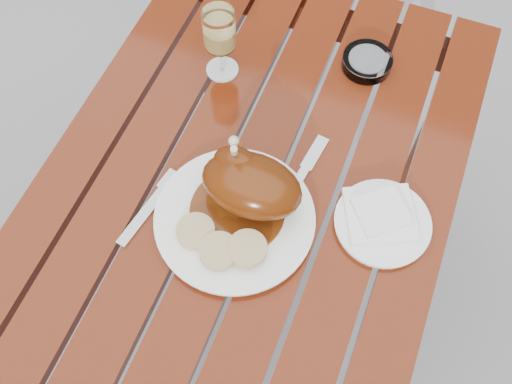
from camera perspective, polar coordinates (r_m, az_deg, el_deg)
ground at (r=1.83m, az=-0.61°, el=-10.47°), size 60.00×60.00×0.00m
table at (r=1.48m, az=-0.75°, el=-6.12°), size 0.80×1.20×0.75m
dinner_plate at (r=1.09m, az=-2.14°, el=-2.75°), size 0.37×0.37×0.02m
roast_duck at (r=1.05m, az=-0.74°, el=0.87°), size 0.20×0.19×0.14m
bread_dumplings at (r=1.05m, az=-3.58°, el=-5.17°), size 0.18×0.09×0.02m
wine_glass at (r=1.24m, az=-3.59°, el=14.60°), size 0.08×0.08×0.17m
side_plate at (r=1.11m, az=12.52°, el=-3.07°), size 0.23×0.23×0.01m
napkin at (r=1.11m, az=12.29°, el=-2.19°), size 0.17×0.16×0.01m
ashtray at (r=1.32m, az=11.04°, el=12.65°), size 0.14×0.14×0.03m
fork at (r=1.12m, az=-10.84°, el=-1.83°), size 0.05×0.17×0.01m
knife at (r=1.13m, az=3.96°, el=0.67°), size 0.04×0.19×0.01m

